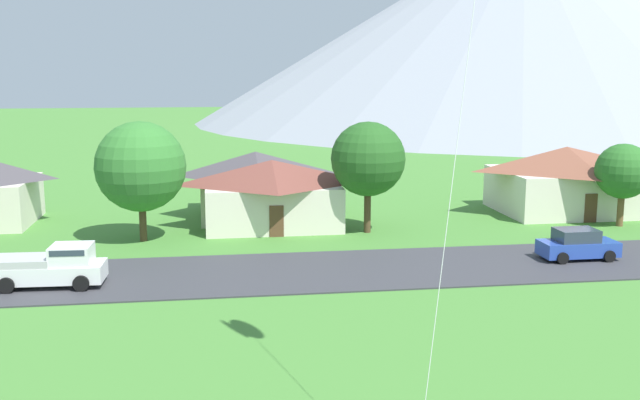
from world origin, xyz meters
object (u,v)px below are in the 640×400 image
object	(u,v)px
house_rightmost	(256,183)
tree_right_of_center	(141,167)
tree_left_of_center	(623,171)
house_leftmost	(565,178)
tree_near_left	(368,159)
parked_car_blue_mid_west	(577,245)
pickup_truck_white_west_side	(52,266)
house_right_center	(272,192)

from	to	relation	value
house_rightmost	tree_right_of_center	xyz separation A→B (m)	(-7.33, -6.98, 2.20)
tree_left_of_center	house_leftmost	bearing A→B (deg)	104.86
house_leftmost	tree_right_of_center	bearing A→B (deg)	-170.46
house_rightmost	tree_near_left	xyz separation A→B (m)	(6.74, -6.63, 2.36)
house_rightmost	tree_left_of_center	distance (m)	24.99
house_rightmost	tree_right_of_center	distance (m)	10.35
house_leftmost	house_rightmost	distance (m)	22.60
tree_left_of_center	tree_right_of_center	xyz separation A→B (m)	(-31.23, 0.22, 0.90)
tree_left_of_center	parked_car_blue_mid_west	world-z (taller)	tree_left_of_center
house_leftmost	pickup_truck_white_west_side	size ratio (longest dim) A/B	1.94
house_leftmost	parked_car_blue_mid_west	size ratio (longest dim) A/B	2.43
house_leftmost	house_right_center	world-z (taller)	house_leftmost
pickup_truck_white_west_side	tree_right_of_center	bearing A→B (deg)	69.61
tree_left_of_center	parked_car_blue_mid_west	xyz separation A→B (m)	(-7.19, -8.00, -2.83)
house_leftmost	tree_left_of_center	xyz separation A→B (m)	(1.39, -5.24, 1.19)
tree_left_of_center	pickup_truck_white_west_side	world-z (taller)	tree_left_of_center
house_rightmost	pickup_truck_white_west_side	world-z (taller)	house_rightmost
tree_left_of_center	tree_right_of_center	distance (m)	31.24
house_right_center	pickup_truck_white_west_side	size ratio (longest dim) A/B	1.79
tree_left_of_center	pickup_truck_white_west_side	size ratio (longest dim) A/B	1.05
house_rightmost	pickup_truck_white_west_side	bearing A→B (deg)	-123.48
house_rightmost	parked_car_blue_mid_west	distance (m)	22.64
house_right_center	tree_left_of_center	size ratio (longest dim) A/B	1.71
tree_near_left	parked_car_blue_mid_west	size ratio (longest dim) A/B	1.69
house_leftmost	house_rightmost	world-z (taller)	house_leftmost
parked_car_blue_mid_west	tree_right_of_center	bearing A→B (deg)	161.13
house_leftmost	pickup_truck_white_west_side	xyz separation A→B (m)	(-33.31, -14.37, -1.44)
tree_near_left	tree_right_of_center	world-z (taller)	tree_right_of_center
tree_right_of_center	parked_car_blue_mid_west	distance (m)	25.67
house_leftmost	tree_right_of_center	distance (m)	30.33
tree_near_left	tree_left_of_center	distance (m)	17.20
tree_right_of_center	pickup_truck_white_west_side	xyz separation A→B (m)	(-3.48, -9.35, -3.53)
tree_near_left	parked_car_blue_mid_west	bearing A→B (deg)	-40.66
house_rightmost	tree_right_of_center	bearing A→B (deg)	-136.39
tree_left_of_center	parked_car_blue_mid_west	size ratio (longest dim) A/B	1.32
tree_near_left	house_right_center	bearing A→B (deg)	155.24
house_leftmost	house_rightmost	size ratio (longest dim) A/B	1.19
tree_near_left	pickup_truck_white_west_side	xyz separation A→B (m)	(-17.54, -9.70, -3.69)
house_leftmost	tree_right_of_center	world-z (taller)	tree_right_of_center
house_right_center	pickup_truck_white_west_side	xyz separation A→B (m)	(-11.64, -12.42, -1.26)
tree_near_left	pickup_truck_white_west_side	distance (m)	20.38
tree_left_of_center	pickup_truck_white_west_side	distance (m)	35.98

